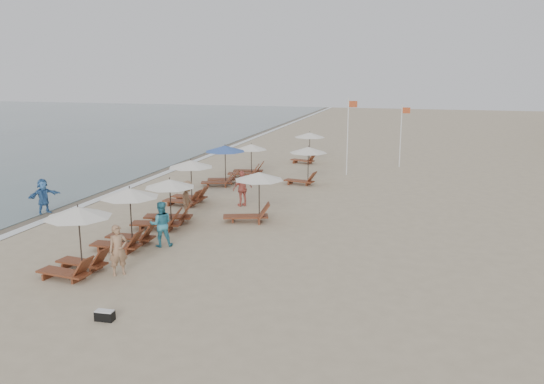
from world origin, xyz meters
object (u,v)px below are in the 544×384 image
(lounger_station_1, at_px, (126,218))
(beachgoer_far_a, at_px, (243,189))
(lounger_station_2, at_px, (165,204))
(lounger_station_4, at_px, (222,163))
(lounger_station_3, at_px, (188,181))
(beachgoer_near, at_px, (118,250))
(beachgoer_mid_a, at_px, (161,224))
(beachgoer_mid_b, at_px, (188,200))
(duffel_bag, at_px, (105,315))
(inland_station_1, at_px, (305,160))
(inland_station_2, at_px, (307,143))
(lounger_station_0, at_px, (75,240))
(lounger_station_5, at_px, (248,161))
(inland_station_0, at_px, (253,192))
(flag_pole_near, at_px, (348,133))
(waterline_walker, at_px, (43,196))

(lounger_station_1, relative_size, beachgoer_far_a, 1.42)
(lounger_station_2, height_order, lounger_station_4, lounger_station_4)
(lounger_station_3, distance_m, beachgoer_far_a, 2.84)
(beachgoer_near, xyz_separation_m, beachgoer_mid_a, (-0.03, 3.16, 0.03))
(beachgoer_mid_b, xyz_separation_m, duffel_bag, (2.11, -10.33, -0.74))
(lounger_station_4, distance_m, inland_station_1, 4.86)
(inland_station_2, xyz_separation_m, beachgoer_far_a, (-0.42, -13.47, -0.60))
(lounger_station_0, distance_m, beachgoer_mid_a, 3.79)
(beachgoer_near, height_order, beachgoer_mid_b, beachgoer_mid_b)
(lounger_station_4, xyz_separation_m, beachgoer_far_a, (2.76, -4.57, -0.40))
(lounger_station_5, xyz_separation_m, inland_station_0, (3.55, -10.19, 0.36))
(beachgoer_near, xyz_separation_m, flag_pole_near, (4.82, 19.81, 1.86))
(beachgoer_mid_b, height_order, duffel_bag, beachgoer_mid_b)
(lounger_station_3, xyz_separation_m, inland_station_2, (3.23, 13.77, 0.30))
(duffel_bag, bearing_deg, inland_station_2, 90.11)
(lounger_station_0, bearing_deg, inland_station_2, 83.50)
(lounger_station_1, bearing_deg, inland_station_2, 82.90)
(lounger_station_2, bearing_deg, beachgoer_far_a, 64.64)
(beachgoer_near, distance_m, beachgoer_mid_a, 3.16)
(beachgoer_mid_a, bearing_deg, beachgoer_far_a, -125.77)
(inland_station_0, relative_size, waterline_walker, 1.65)
(lounger_station_1, relative_size, lounger_station_4, 0.98)
(inland_station_2, xyz_separation_m, duffel_bag, (0.05, -26.78, -1.34))
(inland_station_2, bearing_deg, waterline_walker, -117.43)
(lounger_station_3, height_order, lounger_station_4, lounger_station_4)
(lounger_station_4, xyz_separation_m, duffel_bag, (3.24, -17.88, -1.14))
(lounger_station_4, relative_size, lounger_station_5, 1.04)
(lounger_station_1, distance_m, beachgoer_mid_b, 4.51)
(inland_station_2, relative_size, beachgoer_near, 1.49)
(duffel_bag, xyz_separation_m, flag_pole_near, (3.39, 23.00, 2.57))
(inland_station_1, distance_m, beachgoer_mid_a, 13.32)
(lounger_station_2, relative_size, flag_pole_near, 0.55)
(lounger_station_2, height_order, waterline_walker, lounger_station_2)
(lounger_station_3, relative_size, beachgoer_near, 1.46)
(lounger_station_4, height_order, flag_pole_near, flag_pole_near)
(beachgoer_near, bearing_deg, inland_station_2, 42.63)
(beachgoer_mid_b, bearing_deg, waterline_walker, 84.79)
(lounger_station_2, relative_size, beachgoer_far_a, 1.52)
(lounger_station_1, xyz_separation_m, beachgoer_near, (1.23, -2.66, -0.31))
(beachgoer_mid_a, xyz_separation_m, flag_pole_near, (4.84, 16.64, 1.84))
(beachgoer_mid_b, bearing_deg, inland_station_2, -19.83)
(lounger_station_1, height_order, beachgoer_near, lounger_station_1)
(inland_station_2, bearing_deg, lounger_station_4, -109.69)
(lounger_station_5, bearing_deg, lounger_station_2, -89.48)
(lounger_station_1, xyz_separation_m, beachgoer_mid_b, (0.55, 4.47, -0.28))
(lounger_station_5, relative_size, duffel_bag, 4.68)
(lounger_station_2, xyz_separation_m, lounger_station_5, (-0.11, 12.00, 0.01))
(lounger_station_2, relative_size, lounger_station_5, 1.09)
(flag_pole_near, bearing_deg, lounger_station_1, -109.42)
(beachgoer_near, distance_m, waterline_walker, 9.85)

